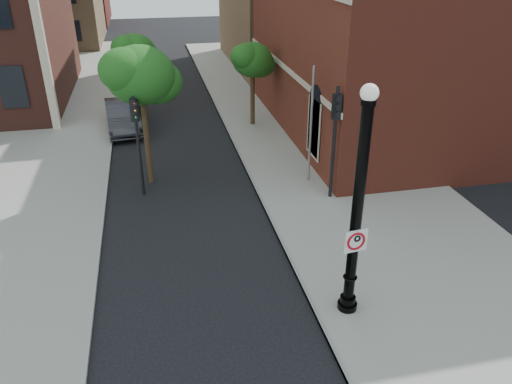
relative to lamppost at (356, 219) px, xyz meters
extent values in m
plane|color=black|center=(-2.95, 0.37, -2.99)|extent=(120.00, 120.00, 0.00)
cube|color=gray|center=(3.05, 10.37, -2.93)|extent=(8.00, 60.00, 0.12)
cube|color=gray|center=(-11.95, 18.37, -2.93)|extent=(10.00, 50.00, 0.12)
cube|color=gray|center=(-0.90, 10.37, -2.92)|extent=(0.10, 60.00, 0.14)
cube|color=maroon|center=(13.05, 14.37, 3.01)|extent=(22.00, 16.00, 12.00)
cube|color=black|center=(2.01, 9.37, -0.99)|extent=(0.08, 1.40, 2.40)
cube|color=beige|center=(2.02, 14.37, 0.51)|extent=(0.06, 16.00, 0.25)
cylinder|color=black|center=(0.00, 0.00, -2.85)|extent=(0.55, 0.55, 0.29)
cylinder|color=black|center=(0.00, 0.00, -2.60)|extent=(0.43, 0.43, 0.24)
cylinder|color=black|center=(0.00, 0.00, 0.14)|extent=(0.29, 0.29, 5.68)
torus|color=black|center=(0.00, 0.00, -1.82)|extent=(0.39, 0.39, 0.06)
cylinder|color=black|center=(0.00, 0.00, 3.06)|extent=(0.35, 0.35, 0.15)
sphere|color=silver|center=(0.00, 0.00, 3.27)|extent=(0.43, 0.43, 0.43)
cube|color=white|center=(-0.02, -0.17, -0.56)|extent=(0.65, 0.10, 0.65)
cube|color=black|center=(-0.02, -0.17, -0.26)|extent=(0.65, 0.08, 0.05)
cube|color=black|center=(-0.02, -0.17, -0.86)|extent=(0.65, 0.08, 0.05)
cube|color=black|center=(-0.32, -0.20, -0.56)|extent=(0.05, 0.01, 0.65)
cube|color=black|center=(0.28, -0.13, -0.56)|extent=(0.05, 0.01, 0.65)
torus|color=#AF0714|center=(-0.02, -0.17, -0.56)|extent=(0.53, 0.13, 0.52)
cube|color=#AF0714|center=(-0.02, -0.17, -0.56)|extent=(0.37, 0.05, 0.37)
cube|color=black|center=(-0.08, -0.17, -0.56)|extent=(0.06, 0.01, 0.30)
torus|color=black|center=(0.01, -0.16, -0.49)|extent=(0.21, 0.08, 0.20)
cylinder|color=black|center=(-0.02, -0.17, -0.26)|extent=(0.03, 0.02, 0.03)
imported|color=#2E2D32|center=(-6.39, 16.69, -2.20)|extent=(2.11, 4.95, 1.59)
cylinder|color=black|center=(-5.46, 8.56, -0.85)|extent=(0.13, 0.13, 4.29)
cube|color=black|center=(-5.46, 8.56, 0.58)|extent=(0.33, 0.32, 0.89)
sphere|color=#E50505|center=(-5.42, 8.43, 0.89)|extent=(0.16, 0.16, 0.16)
sphere|color=#FF8C00|center=(-5.42, 8.43, 0.62)|extent=(0.16, 0.16, 0.16)
sphere|color=#00E519|center=(-5.42, 8.43, 0.35)|extent=(0.16, 0.16, 0.16)
cylinder|color=black|center=(1.85, 6.55, -0.69)|extent=(0.13, 0.13, 4.60)
cube|color=black|center=(1.85, 6.55, 0.84)|extent=(0.31, 0.29, 0.96)
sphere|color=#E50505|center=(1.84, 6.40, 1.18)|extent=(0.17, 0.17, 0.17)
sphere|color=#FF8C00|center=(1.84, 6.40, 0.89)|extent=(0.17, 0.17, 0.17)
sphere|color=#00E519|center=(1.84, 6.40, 0.60)|extent=(0.17, 0.17, 0.17)
cylinder|color=#999999|center=(1.44, 8.16, -0.49)|extent=(0.10, 0.10, 5.01)
cylinder|color=#352515|center=(-5.14, 9.69, -0.84)|extent=(0.24, 0.24, 4.31)
ellipsoid|color=#1A4A13|center=(-5.14, 9.69, 1.63)|extent=(2.71, 2.71, 2.30)
ellipsoid|color=#1A4A13|center=(-4.52, 10.18, 1.19)|extent=(2.09, 2.09, 1.78)
ellipsoid|color=#1A4A13|center=(-5.69, 9.32, 1.93)|extent=(1.97, 1.97, 1.68)
cylinder|color=#352515|center=(-5.42, 18.60, -1.22)|extent=(0.24, 0.24, 3.56)
ellipsoid|color=#1A4A13|center=(-5.42, 18.60, 0.81)|extent=(2.23, 2.23, 1.90)
ellipsoid|color=#1A4A13|center=(-4.92, 19.01, 0.46)|extent=(1.73, 1.73, 1.47)
ellipsoid|color=#1A4A13|center=(-5.88, 18.29, 1.07)|extent=(1.63, 1.63, 1.38)
cylinder|color=#352515|center=(0.62, 15.84, -1.29)|extent=(0.24, 0.24, 3.41)
ellipsoid|color=#1A4A13|center=(0.62, 15.84, 0.66)|extent=(2.14, 2.14, 1.82)
ellipsoid|color=#1A4A13|center=(1.11, 16.23, 0.32)|extent=(1.66, 1.66, 1.41)
ellipsoid|color=#1A4A13|center=(0.19, 15.55, 0.90)|extent=(1.56, 1.56, 1.33)
camera|label=1|loc=(-4.82, -10.20, 6.37)|focal=35.00mm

